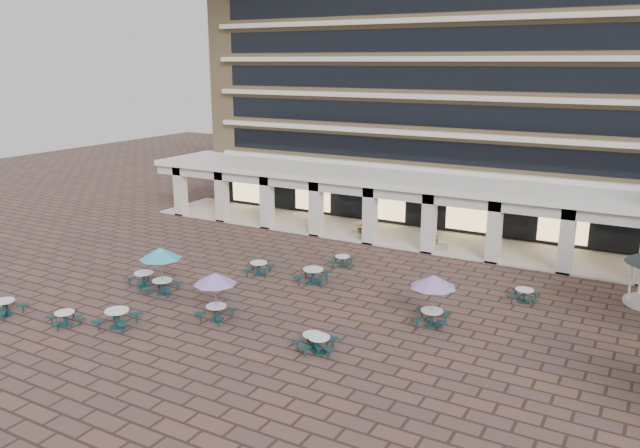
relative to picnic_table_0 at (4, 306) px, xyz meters
The scene contains 18 objects.
ground 14.71m from the picnic_table_0, 32.33° to the left, with size 120.00×120.00×0.00m, color brown.
apartment_building 37.59m from the picnic_table_0, 69.55° to the left, with size 40.00×15.50×25.20m.
retail_arcade 25.97m from the picnic_table_0, 61.26° to the left, with size 42.00×6.60×4.40m.
picnic_table_0 is the anchor object (origin of this frame).
picnic_table_1 6.17m from the picnic_table_0, 16.26° to the left, with size 2.18×2.18×0.85m.
picnic_table_2 16.02m from the picnic_table_0, 14.74° to the left, with size 1.91×1.91×0.72m.
picnic_table_4 7.84m from the picnic_table_0, 51.69° to the left, with size 2.23×2.23×2.58m.
picnic_table_5 3.69m from the picnic_table_0, ahead, with size 1.87×1.87×0.68m.
picnic_table_6 10.67m from the picnic_table_0, 26.17° to the left, with size 2.08×2.08×2.40m.
picnic_table_7 15.65m from the picnic_table_0, 15.91° to the left, with size 1.54×1.54×0.66m.
picnic_table_8 7.07m from the picnic_table_0, 65.08° to the left, with size 2.08×2.08×0.80m.
picnic_table_9 15.82m from the picnic_table_0, 46.16° to the left, with size 2.24×2.24×0.86m.
picnic_table_10 18.49m from the picnic_table_0, 53.32° to the left, with size 1.81×1.81×0.68m.
picnic_table_11 20.92m from the picnic_table_0, 25.94° to the left, with size 2.18×2.18×2.51m.
picnic_table_12 13.39m from the picnic_table_0, 56.34° to the left, with size 2.00×2.00×0.75m.
picnic_table_13 26.20m from the picnic_table_0, 33.23° to the left, with size 1.62×1.62×0.70m.
planter_left 22.80m from the picnic_table_0, 65.63° to the left, with size 1.50×0.62×1.22m.
planter_right 25.55m from the picnic_table_0, 54.35° to the left, with size 1.50×0.61×1.15m.
Camera 1 is at (15.16, -25.15, 12.13)m, focal length 35.00 mm.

